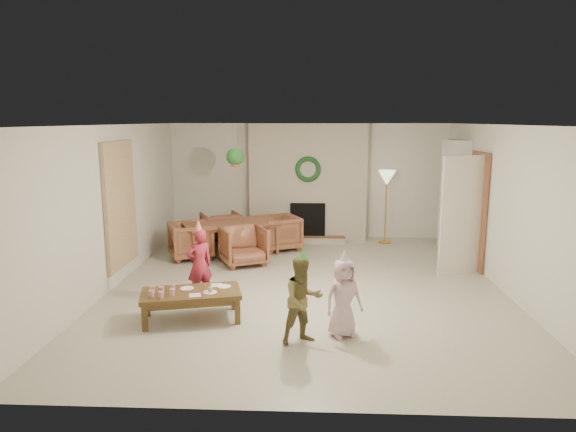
# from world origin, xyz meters

# --- Properties ---
(floor) EXTENTS (7.00, 7.00, 0.00)m
(floor) POSITION_xyz_m (0.00, 0.00, 0.00)
(floor) COLOR #B7B29E
(floor) RESTS_ON ground
(ceiling) EXTENTS (7.00, 7.00, 0.00)m
(ceiling) POSITION_xyz_m (0.00, 0.00, 2.50)
(ceiling) COLOR white
(ceiling) RESTS_ON wall_back
(wall_back) EXTENTS (7.00, 0.00, 7.00)m
(wall_back) POSITION_xyz_m (0.00, 3.50, 1.25)
(wall_back) COLOR silver
(wall_back) RESTS_ON floor
(wall_front) EXTENTS (7.00, 0.00, 7.00)m
(wall_front) POSITION_xyz_m (0.00, -3.50, 1.25)
(wall_front) COLOR silver
(wall_front) RESTS_ON floor
(wall_left) EXTENTS (0.00, 7.00, 7.00)m
(wall_left) POSITION_xyz_m (-3.00, 0.00, 1.25)
(wall_left) COLOR silver
(wall_left) RESTS_ON floor
(wall_right) EXTENTS (0.00, 7.00, 7.00)m
(wall_right) POSITION_xyz_m (3.00, 0.00, 1.25)
(wall_right) COLOR silver
(wall_right) RESTS_ON floor
(fireplace_mass) EXTENTS (2.50, 0.40, 2.50)m
(fireplace_mass) POSITION_xyz_m (0.00, 3.30, 1.25)
(fireplace_mass) COLOR maroon
(fireplace_mass) RESTS_ON floor
(fireplace_hearth) EXTENTS (1.60, 0.30, 0.12)m
(fireplace_hearth) POSITION_xyz_m (0.00, 2.95, 0.06)
(fireplace_hearth) COLOR brown
(fireplace_hearth) RESTS_ON floor
(fireplace_firebox) EXTENTS (0.75, 0.12, 0.75)m
(fireplace_firebox) POSITION_xyz_m (0.00, 3.12, 0.45)
(fireplace_firebox) COLOR black
(fireplace_firebox) RESTS_ON floor
(fireplace_wreath) EXTENTS (0.54, 0.10, 0.54)m
(fireplace_wreath) POSITION_xyz_m (0.00, 3.07, 1.55)
(fireplace_wreath) COLOR #19431F
(fireplace_wreath) RESTS_ON fireplace_mass
(floor_lamp_base) EXTENTS (0.29, 0.29, 0.03)m
(floor_lamp_base) POSITION_xyz_m (1.64, 3.00, 0.02)
(floor_lamp_base) COLOR gold
(floor_lamp_base) RESTS_ON floor
(floor_lamp_post) EXTENTS (0.03, 0.03, 1.39)m
(floor_lamp_post) POSITION_xyz_m (1.64, 3.00, 0.72)
(floor_lamp_post) COLOR gold
(floor_lamp_post) RESTS_ON floor
(floor_lamp_shade) EXTENTS (0.37, 0.37, 0.31)m
(floor_lamp_shade) POSITION_xyz_m (1.64, 3.00, 1.39)
(floor_lamp_shade) COLOR beige
(floor_lamp_shade) RESTS_ON floor_lamp_post
(bookshelf_carcass) EXTENTS (0.30, 1.00, 2.20)m
(bookshelf_carcass) POSITION_xyz_m (2.84, 2.30, 1.10)
(bookshelf_carcass) COLOR white
(bookshelf_carcass) RESTS_ON floor
(bookshelf_shelf_a) EXTENTS (0.30, 0.92, 0.03)m
(bookshelf_shelf_a) POSITION_xyz_m (2.82, 2.30, 0.45)
(bookshelf_shelf_a) COLOR white
(bookshelf_shelf_a) RESTS_ON bookshelf_carcass
(bookshelf_shelf_b) EXTENTS (0.30, 0.92, 0.03)m
(bookshelf_shelf_b) POSITION_xyz_m (2.82, 2.30, 0.85)
(bookshelf_shelf_b) COLOR white
(bookshelf_shelf_b) RESTS_ON bookshelf_carcass
(bookshelf_shelf_c) EXTENTS (0.30, 0.92, 0.03)m
(bookshelf_shelf_c) POSITION_xyz_m (2.82, 2.30, 1.25)
(bookshelf_shelf_c) COLOR white
(bookshelf_shelf_c) RESTS_ON bookshelf_carcass
(bookshelf_shelf_d) EXTENTS (0.30, 0.92, 0.03)m
(bookshelf_shelf_d) POSITION_xyz_m (2.82, 2.30, 1.65)
(bookshelf_shelf_d) COLOR white
(bookshelf_shelf_d) RESTS_ON bookshelf_carcass
(books_row_lower) EXTENTS (0.20, 0.40, 0.24)m
(books_row_lower) POSITION_xyz_m (2.80, 2.15, 0.59)
(books_row_lower) COLOR #B74921
(books_row_lower) RESTS_ON bookshelf_shelf_a
(books_row_mid) EXTENTS (0.20, 0.44, 0.24)m
(books_row_mid) POSITION_xyz_m (2.80, 2.35, 0.99)
(books_row_mid) COLOR #286395
(books_row_mid) RESTS_ON bookshelf_shelf_b
(books_row_upper) EXTENTS (0.20, 0.36, 0.22)m
(books_row_upper) POSITION_xyz_m (2.80, 2.20, 1.38)
(books_row_upper) COLOR #B98B27
(books_row_upper) RESTS_ON bookshelf_shelf_c
(door_frame) EXTENTS (0.05, 0.86, 2.04)m
(door_frame) POSITION_xyz_m (2.96, 1.20, 1.02)
(door_frame) COLOR brown
(door_frame) RESTS_ON floor
(door_leaf) EXTENTS (0.77, 0.32, 2.00)m
(door_leaf) POSITION_xyz_m (2.58, 0.82, 1.00)
(door_leaf) COLOR beige
(door_leaf) RESTS_ON floor
(curtain_panel) EXTENTS (0.06, 1.20, 2.00)m
(curtain_panel) POSITION_xyz_m (-2.96, 0.20, 1.25)
(curtain_panel) COLOR beige
(curtain_panel) RESTS_ON wall_left
(dining_table) EXTENTS (2.04, 1.65, 0.63)m
(dining_table) POSITION_xyz_m (-1.46, 1.91, 0.31)
(dining_table) COLOR brown
(dining_table) RESTS_ON floor
(dining_chair_near) EXTENTS (0.99, 1.00, 0.69)m
(dining_chair_near) POSITION_xyz_m (-1.14, 1.19, 0.35)
(dining_chair_near) COLOR brown
(dining_chair_near) RESTS_ON floor
(dining_chair_far) EXTENTS (0.99, 1.00, 0.69)m
(dining_chair_far) POSITION_xyz_m (-1.79, 2.62, 0.35)
(dining_chair_far) COLOR brown
(dining_chair_far) RESTS_ON floor
(dining_chair_left) EXTENTS (1.00, 0.99, 0.69)m
(dining_chair_left) POSITION_xyz_m (-2.18, 1.58, 0.35)
(dining_chair_left) COLOR brown
(dining_chair_left) RESTS_ON floor
(dining_chair_right) EXTENTS (1.00, 0.99, 0.69)m
(dining_chair_right) POSITION_xyz_m (-0.57, 2.32, 0.35)
(dining_chair_right) COLOR brown
(dining_chair_right) RESTS_ON floor
(hanging_plant_cord) EXTENTS (0.01, 0.01, 0.70)m
(hanging_plant_cord) POSITION_xyz_m (-1.30, 1.50, 2.15)
(hanging_plant_cord) COLOR tan
(hanging_plant_cord) RESTS_ON ceiling
(hanging_plant_pot) EXTENTS (0.16, 0.16, 0.12)m
(hanging_plant_pot) POSITION_xyz_m (-1.30, 1.50, 1.80)
(hanging_plant_pot) COLOR #A03A33
(hanging_plant_pot) RESTS_ON hanging_plant_cord
(hanging_plant_foliage) EXTENTS (0.32, 0.32, 0.32)m
(hanging_plant_foliage) POSITION_xyz_m (-1.30, 1.50, 1.92)
(hanging_plant_foliage) COLOR #1C551F
(hanging_plant_foliage) RESTS_ON hanging_plant_pot
(coffee_table_top) EXTENTS (1.38, 0.92, 0.06)m
(coffee_table_top) POSITION_xyz_m (-1.48, -1.41, 0.36)
(coffee_table_top) COLOR brown
(coffee_table_top) RESTS_ON floor
(coffee_table_apron) EXTENTS (1.26, 0.80, 0.08)m
(coffee_table_apron) POSITION_xyz_m (-1.48, -1.41, 0.29)
(coffee_table_apron) COLOR brown
(coffee_table_apron) RESTS_ON floor
(coffee_leg_fl) EXTENTS (0.08, 0.08, 0.33)m
(coffee_leg_fl) POSITION_xyz_m (-1.97, -1.80, 0.17)
(coffee_leg_fl) COLOR brown
(coffee_leg_fl) RESTS_ON floor
(coffee_leg_fr) EXTENTS (0.08, 0.08, 0.33)m
(coffee_leg_fr) POSITION_xyz_m (-0.86, -1.52, 0.17)
(coffee_leg_fr) COLOR brown
(coffee_leg_fr) RESTS_ON floor
(coffee_leg_bl) EXTENTS (0.08, 0.08, 0.33)m
(coffee_leg_bl) POSITION_xyz_m (-2.10, -1.30, 0.17)
(coffee_leg_bl) COLOR brown
(coffee_leg_bl) RESTS_ON floor
(coffee_leg_br) EXTENTS (0.08, 0.08, 0.33)m
(coffee_leg_br) POSITION_xyz_m (-0.98, -1.02, 0.17)
(coffee_leg_br) COLOR brown
(coffee_leg_br) RESTS_ON floor
(cup_a) EXTENTS (0.08, 0.08, 0.09)m
(cup_a) POSITION_xyz_m (-1.92, -1.67, 0.43)
(cup_a) COLOR silver
(cup_a) RESTS_ON coffee_table_top
(cup_b) EXTENTS (0.08, 0.08, 0.09)m
(cup_b) POSITION_xyz_m (-1.96, -1.48, 0.43)
(cup_b) COLOR silver
(cup_b) RESTS_ON coffee_table_top
(cup_c) EXTENTS (0.08, 0.08, 0.09)m
(cup_c) POSITION_xyz_m (-1.79, -1.69, 0.43)
(cup_c) COLOR silver
(cup_c) RESTS_ON coffee_table_top
(cup_d) EXTENTS (0.08, 0.08, 0.09)m
(cup_d) POSITION_xyz_m (-1.84, -1.50, 0.43)
(cup_d) COLOR silver
(cup_d) RESTS_ON coffee_table_top
(cup_e) EXTENTS (0.08, 0.08, 0.09)m
(cup_e) POSITION_xyz_m (-1.68, -1.58, 0.43)
(cup_e) COLOR silver
(cup_e) RESTS_ON coffee_table_top
(cup_f) EXTENTS (0.08, 0.08, 0.09)m
(cup_f) POSITION_xyz_m (-1.72, -1.39, 0.43)
(cup_f) COLOR silver
(cup_f) RESTS_ON coffee_table_top
(plate_a) EXTENTS (0.21, 0.21, 0.01)m
(plate_a) POSITION_xyz_m (-1.55, -1.31, 0.39)
(plate_a) COLOR white
(plate_a) RESTS_ON coffee_table_top
(plate_b) EXTENTS (0.21, 0.21, 0.01)m
(plate_b) POSITION_xyz_m (-1.22, -1.45, 0.39)
(plate_b) COLOR white
(plate_b) RESTS_ON coffee_table_top
(plate_c) EXTENTS (0.21, 0.21, 0.01)m
(plate_c) POSITION_xyz_m (-1.08, -1.21, 0.39)
(plate_c) COLOR white
(plate_c) RESTS_ON coffee_table_top
(food_scoop) EXTENTS (0.08, 0.08, 0.07)m
(food_scoop) POSITION_xyz_m (-1.22, -1.45, 0.43)
(food_scoop) COLOR tan
(food_scoop) RESTS_ON plate_b
(napkin_left) EXTENTS (0.18, 0.18, 0.01)m
(napkin_left) POSITION_xyz_m (-1.39, -1.57, 0.39)
(napkin_left) COLOR #F6B5C8
(napkin_left) RESTS_ON coffee_table_top
(napkin_right) EXTENTS (0.18, 0.18, 0.01)m
(napkin_right) POSITION_xyz_m (-1.19, -1.16, 0.39)
(napkin_right) COLOR #F6B5C8
(napkin_right) RESTS_ON coffee_table_top
(child_red) EXTENTS (0.46, 0.43, 1.06)m
(child_red) POSITION_xyz_m (-1.52, -0.69, 0.53)
(child_red) COLOR maroon
(child_red) RESTS_ON floor
(party_hat_red) EXTENTS (0.18, 0.18, 0.20)m
(party_hat_red) POSITION_xyz_m (-1.52, -0.69, 1.10)
(party_hat_red) COLOR gold
(party_hat_red) RESTS_ON child_red
(child_plaid) EXTENTS (0.62, 0.57, 1.03)m
(child_plaid) POSITION_xyz_m (-0.02, -2.04, 0.52)
(child_plaid) COLOR brown
(child_plaid) RESTS_ON floor
(party_hat_plaid) EXTENTS (0.13, 0.13, 0.17)m
(party_hat_plaid) POSITION_xyz_m (-0.02, -2.04, 1.07)
(party_hat_plaid) COLOR green
(party_hat_plaid) RESTS_ON child_plaid
(child_pink) EXTENTS (0.55, 0.46, 0.96)m
(child_pink) POSITION_xyz_m (0.47, -1.83, 0.48)
(child_pink) COLOR #D3A9B6
(child_pink) RESTS_ON floor
(party_hat_pink) EXTENTS (0.15, 0.15, 0.17)m
(party_hat_pink) POSITION_xyz_m (0.47, -1.83, 0.99)
(party_hat_pink) COLOR silver
(party_hat_pink) RESTS_ON child_pink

